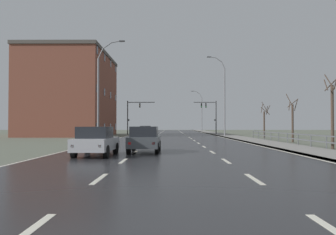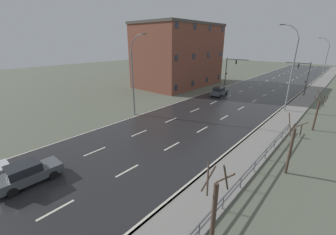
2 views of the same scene
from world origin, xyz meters
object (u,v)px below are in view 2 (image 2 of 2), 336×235
at_px(street_lamp_midground, 291,71).
at_px(street_lamp_distant, 325,59).
at_px(car_mid_centre, 219,91).
at_px(street_lamp_left_bank, 134,78).
at_px(traffic_signal_right, 302,73).
at_px(traffic_signal_left, 230,68).
at_px(brick_building, 179,55).
at_px(car_far_right, 28,173).

distance_m(street_lamp_midground, street_lamp_distant, 37.89).
relative_size(street_lamp_distant, car_mid_centre, 2.48).
bearing_deg(car_mid_centre, street_lamp_left_bank, -103.89).
bearing_deg(car_mid_centre, street_lamp_distant, 69.77).
height_order(traffic_signal_right, car_mid_centre, traffic_signal_right).
xyz_separation_m(street_lamp_left_bank, traffic_signal_right, (14.34, 27.27, -0.97)).
bearing_deg(street_lamp_midground, traffic_signal_right, 92.38).
xyz_separation_m(traffic_signal_right, traffic_signal_left, (-13.96, -0.01, -0.12)).
relative_size(traffic_signal_left, brick_building, 0.32).
bearing_deg(street_lamp_midground, car_far_right, -107.11).
bearing_deg(brick_building, street_lamp_distant, 54.17).
bearing_deg(street_lamp_left_bank, street_lamp_midground, 45.59).
relative_size(street_lamp_distant, brick_building, 0.54).
bearing_deg(traffic_signal_right, car_far_right, -101.70).
bearing_deg(car_mid_centre, street_lamp_midground, -12.68).
height_order(car_mid_centre, brick_building, brick_building).
height_order(street_lamp_distant, brick_building, brick_building).
distance_m(street_lamp_midground, traffic_signal_left, 18.94).
bearing_deg(car_far_right, traffic_signal_left, 97.68).
relative_size(street_lamp_midground, traffic_signal_left, 1.94).
xyz_separation_m(street_lamp_midground, brick_building, (-23.55, 5.33, 0.86)).
distance_m(street_lamp_distant, traffic_signal_right, 25.78).
distance_m(street_lamp_midground, car_mid_centre, 12.59).
xyz_separation_m(street_lamp_distant, street_lamp_left_bank, (-14.80, -53.03, 0.01)).
height_order(street_lamp_midground, traffic_signal_left, street_lamp_midground).
bearing_deg(street_lamp_left_bank, brick_building, 113.02).
bearing_deg(traffic_signal_left, street_lamp_midground, -39.94).
bearing_deg(traffic_signal_right, street_lamp_distant, 88.97).
distance_m(street_lamp_midground, car_far_right, 31.67).
distance_m(traffic_signal_left, brick_building, 11.63).
height_order(street_lamp_midground, car_far_right, street_lamp_midground).
bearing_deg(car_mid_centre, traffic_signal_left, 104.15).
xyz_separation_m(traffic_signal_left, car_mid_centre, (3.04, -10.08, -3.16)).
relative_size(street_lamp_left_bank, traffic_signal_right, 1.72).
distance_m(street_lamp_distant, brick_building, 40.18).
relative_size(street_lamp_midground, street_lamp_distant, 1.13).
relative_size(traffic_signal_right, traffic_signal_left, 1.00).
bearing_deg(traffic_signal_right, brick_building, -163.58).
height_order(street_lamp_distant, traffic_signal_left, street_lamp_distant).
relative_size(street_lamp_midground, street_lamp_left_bank, 1.12).
xyz_separation_m(street_lamp_midground, street_lamp_left_bank, (-14.84, -15.15, -0.65)).
xyz_separation_m(traffic_signal_right, brick_building, (-23.04, -6.79, 2.48)).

